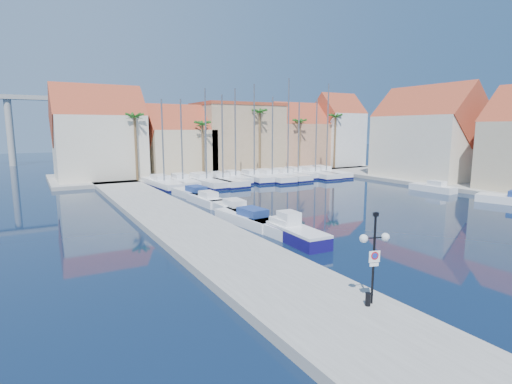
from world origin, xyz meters
TOP-DOWN VIEW (x-y plane):
  - ground at (0.00, 0.00)m, footprint 260.00×260.00m
  - quay_west at (-9.00, 13.50)m, footprint 6.00×77.00m
  - shore_north at (10.00, 48.00)m, footprint 54.00×16.00m
  - shore_east at (32.00, 15.00)m, footprint 12.00×60.00m
  - lamp_post at (-7.15, -3.58)m, footprint 1.29×0.63m
  - bollard at (-7.46, -3.66)m, footprint 0.22×0.22m
  - fishing_boat at (-3.53, 6.97)m, footprint 2.07×5.62m
  - motorboat_west_0 at (-3.60, 8.84)m, footprint 2.22×5.97m
  - motorboat_west_1 at (-3.90, 13.13)m, footprint 2.91×7.16m
  - motorboat_west_2 at (-3.28, 17.41)m, footprint 2.18×6.31m
  - motorboat_west_3 at (-3.58, 22.79)m, footprint 2.17×6.02m
  - motorboat_west_4 at (-3.30, 27.07)m, footprint 2.91×7.17m
  - motorboat_east_1 at (24.00, 16.57)m, footprint 2.05×5.64m
  - sailboat_0 at (-4.03, 36.49)m, footprint 3.42×10.27m
  - sailboat_1 at (-1.34, 36.72)m, footprint 2.73×9.19m
  - sailboat_2 at (1.63, 35.81)m, footprint 3.58×11.47m
  - sailboat_3 at (3.90, 35.46)m, footprint 3.41×11.30m
  - sailboat_4 at (6.70, 36.81)m, footprint 2.91×8.74m
  - sailboat_5 at (9.50, 36.33)m, footprint 3.05×9.42m
  - sailboat_6 at (12.09, 35.60)m, footprint 3.26×10.76m
  - sailboat_7 at (14.86, 35.60)m, footprint 2.98×10.13m
  - sailboat_8 at (17.60, 36.65)m, footprint 2.73×8.69m
  - sailboat_9 at (20.28, 35.77)m, footprint 3.60×11.22m
  - sailboat_10 at (22.83, 36.16)m, footprint 3.92×11.56m
  - building_0 at (-10.00, 47.00)m, footprint 12.30×9.00m
  - building_1 at (2.00, 47.00)m, footprint 10.30×8.00m
  - building_2 at (13.00, 48.00)m, footprint 14.20×10.20m
  - building_3 at (25.00, 47.00)m, footprint 10.30×8.00m
  - building_4 at (34.00, 46.00)m, footprint 8.30×8.00m
  - building_6 at (32.00, 24.00)m, footprint 9.00×14.30m
  - palm_0 at (-6.00, 42.00)m, footprint 2.60×2.60m
  - palm_1 at (4.00, 42.00)m, footprint 2.60×2.60m
  - palm_2 at (14.00, 42.00)m, footprint 2.60×2.60m
  - palm_3 at (22.00, 42.00)m, footprint 2.60×2.60m
  - palm_4 at (30.00, 42.00)m, footprint 2.60×2.60m

SIDE VIEW (x-z plane):
  - ground at x=0.00m, z-range 0.00..0.00m
  - quay_west at x=-9.00m, z-range 0.00..0.50m
  - shore_north at x=10.00m, z-range 0.00..0.50m
  - shore_east at x=32.00m, z-range 0.00..0.50m
  - motorboat_west_3 at x=-3.58m, z-range -0.19..1.21m
  - motorboat_west_4 at x=-3.30m, z-range -0.19..1.21m
  - motorboat_west_0 at x=-3.60m, z-range -0.19..1.21m
  - motorboat_west_1 at x=-3.90m, z-range -0.19..1.21m
  - motorboat_west_2 at x=-3.28m, z-range -0.19..1.21m
  - motorboat_east_1 at x=24.00m, z-range -0.19..1.21m
  - sailboat_3 at x=3.90m, z-range -5.53..6.66m
  - sailboat_9 at x=20.28m, z-range -5.50..6.63m
  - sailboat_0 at x=-4.03m, z-range -5.14..6.28m
  - sailboat_2 at x=1.63m, z-range -5.89..7.03m
  - sailboat_6 at x=12.09m, z-range -5.53..6.68m
  - sailboat_1 at x=-1.34m, z-range -5.19..6.36m
  - sailboat_10 at x=22.83m, z-range -6.75..7.93m
  - sailboat_8 at x=17.60m, z-range -5.30..6.50m
  - sailboat_7 at x=14.86m, z-range -6.87..8.11m
  - sailboat_5 at x=9.50m, z-range -6.35..7.59m
  - sailboat_4 at x=6.70m, z-range -6.01..7.26m
  - fishing_boat at x=-3.53m, z-range -0.33..1.62m
  - bollard at x=-7.46m, z-range 0.50..1.06m
  - lamp_post at x=-7.15m, z-range 1.11..5.02m
  - building_1 at x=2.00m, z-range -0.20..10.80m
  - building_3 at x=25.00m, z-range -0.14..11.86m
  - building_2 at x=13.00m, z-range 0.51..12.01m
  - building_6 at x=32.00m, z-range -0.23..13.27m
  - building_0 at x=-10.00m, z-range -0.23..13.27m
  - building_4 at x=34.00m, z-range -0.03..13.97m
  - palm_1 at x=4.00m, z-range 3.56..12.71m
  - palm_3 at x=22.00m, z-range 3.78..13.43m
  - palm_0 at x=-6.00m, z-range 4.00..14.15m
  - palm_4 at x=30.00m, z-range 4.22..14.87m
  - palm_2 at x=14.00m, z-range 4.44..15.59m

